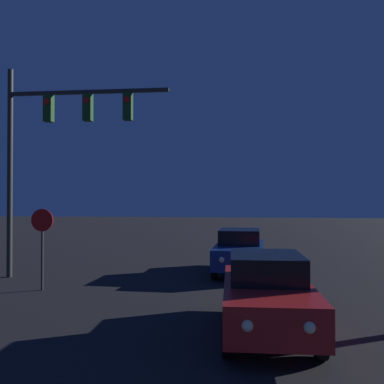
% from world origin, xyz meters
% --- Properties ---
extents(car_near, '(1.76, 4.12, 1.53)m').
position_xyz_m(car_near, '(1.75, 9.43, 0.79)').
color(car_near, '#B21E1E').
rests_on(car_near, ground_plane).
extents(car_far, '(1.84, 4.15, 1.53)m').
position_xyz_m(car_far, '(1.22, 16.17, 0.79)').
color(car_far, navy).
rests_on(car_far, ground_plane).
extents(traffic_signal_mast, '(5.49, 0.30, 6.98)m').
position_xyz_m(traffic_signal_mast, '(-4.92, 14.50, 4.77)').
color(traffic_signal_mast, '#2D2D2D').
rests_on(traffic_signal_mast, ground_plane).
extents(stop_sign, '(0.65, 0.07, 2.33)m').
position_xyz_m(stop_sign, '(-4.42, 12.67, 1.61)').
color(stop_sign, '#2D2D2D').
rests_on(stop_sign, ground_plane).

